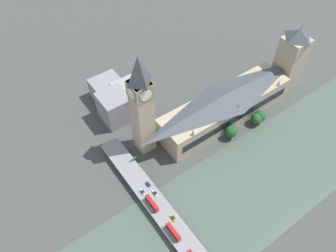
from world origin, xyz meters
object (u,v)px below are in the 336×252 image
at_px(clock_tower, 141,105).
at_px(double_decker_bus_mid, 152,203).
at_px(car_northbound_mid, 155,193).
at_px(double_decker_bus_lead, 173,232).
at_px(car_southbound_mid, 173,218).
at_px(road_bridge, 179,235).
at_px(car_southbound_tail, 143,192).
at_px(victoria_tower, 291,58).
at_px(parliament_hall, 225,106).
at_px(car_southbound_lead, 148,184).

height_order(clock_tower, double_decker_bus_mid, clock_tower).
bearing_deg(car_northbound_mid, double_decker_bus_mid, 132.18).
xyz_separation_m(double_decker_bus_lead, car_southbound_mid, (7.64, -5.52, -1.97)).
distance_m(double_decker_bus_lead, car_northbound_mid, 28.24).
distance_m(road_bridge, double_decker_bus_mid, 24.82).
xyz_separation_m(car_northbound_mid, car_southbound_tail, (5.30, 5.92, 0.01)).
height_order(victoria_tower, car_southbound_tail, victoria_tower).
bearing_deg(parliament_hall, clock_tower, 79.27).
relative_size(road_bridge, car_southbound_mid, 35.06).
xyz_separation_m(clock_tower, car_northbound_mid, (-38.60, 17.30, -36.75)).
relative_size(double_decker_bus_mid, car_southbound_mid, 2.43).
bearing_deg(road_bridge, parliament_hall, -56.50).
relative_size(clock_tower, car_southbound_mid, 16.64).
relative_size(road_bridge, double_decker_bus_lead, 14.33).
relative_size(car_northbound_mid, car_southbound_mid, 0.99).
bearing_deg(parliament_hall, double_decker_bus_mid, 109.96).
bearing_deg(double_decker_bus_lead, victoria_tower, -70.83).
bearing_deg(double_decker_bus_mid, car_southbound_mid, -159.21).
relative_size(victoria_tower, car_northbound_mid, 12.07).
bearing_deg(car_southbound_tail, double_decker_bus_mid, 179.47).
bearing_deg(parliament_hall, car_northbound_mid, 107.90).
bearing_deg(double_decker_bus_lead, car_northbound_mid, -12.44).
height_order(double_decker_bus_lead, car_southbound_mid, double_decker_bus_lead).
xyz_separation_m(road_bridge, double_decker_bus_mid, (24.42, 2.69, 3.53)).
relative_size(double_decker_bus_mid, car_southbound_lead, 2.85).
bearing_deg(car_southbound_mid, victoria_tower, -72.80).
relative_size(double_decker_bus_lead, car_northbound_mid, 2.48).
distance_m(victoria_tower, double_decker_bus_mid, 159.53).
xyz_separation_m(car_southbound_mid, car_southbound_tail, (25.18, 5.37, 0.03)).
relative_size(clock_tower, car_northbound_mid, 16.85).
xyz_separation_m(victoria_tower, car_southbound_lead, (-18.57, 149.21, -20.79)).
bearing_deg(double_decker_bus_mid, car_southbound_lead, -24.05).
xyz_separation_m(victoria_tower, car_southbound_mid, (-46.33, 149.69, -20.81)).
bearing_deg(car_northbound_mid, road_bridge, 173.64).
bearing_deg(double_decker_bus_mid, car_southbound_tail, -0.53).
bearing_deg(clock_tower, double_decker_bus_mid, 152.11).
bearing_deg(double_decker_bus_lead, road_bridge, -130.84).
relative_size(parliament_hall, car_northbound_mid, 23.02).
xyz_separation_m(parliament_hall, double_decker_bus_lead, (-53.91, 87.78, -5.26)).
relative_size(clock_tower, road_bridge, 0.47).
distance_m(car_southbound_mid, car_southbound_tail, 25.74).
relative_size(double_decker_bus_mid, car_northbound_mid, 2.46).
distance_m(victoria_tower, car_southbound_mid, 158.07).
bearing_deg(car_southbound_mid, car_southbound_lead, -0.99).
relative_size(double_decker_bus_lead, car_southbound_tail, 2.61).
distance_m(clock_tower, car_southbound_mid, 71.34).
bearing_deg(car_northbound_mid, victoria_tower, -79.94).
bearing_deg(double_decker_bus_lead, parliament_hall, -58.44).
distance_m(road_bridge, double_decker_bus_lead, 5.09).
distance_m(clock_tower, road_bridge, 81.16).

